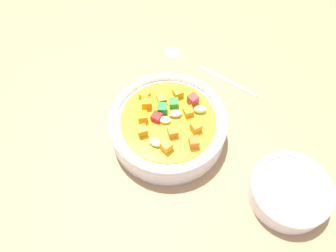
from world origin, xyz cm
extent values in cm
cube|color=#9E754F|center=(0.00, 0.00, -1.00)|extent=(140.00, 140.00, 2.00)
cylinder|color=white|center=(0.00, 0.00, 1.89)|extent=(18.35, 18.35, 3.79)
torus|color=white|center=(0.00, 0.00, 4.15)|extent=(18.47, 18.47, 1.21)
cylinder|color=gold|center=(0.00, 0.00, 3.99)|extent=(14.83, 14.83, 0.40)
ellipsoid|color=beige|center=(1.37, -0.50, 4.70)|extent=(2.35, 2.06, 1.02)
cube|color=orange|center=(-0.86, 5.55, 4.77)|extent=(1.81, 1.81, 1.17)
cube|color=orange|center=(-0.83, -2.61, 4.86)|extent=(1.78, 1.78, 1.35)
cube|color=orange|center=(0.80, -5.75, 4.99)|extent=(1.86, 1.86, 1.61)
cube|color=#358C2E|center=(2.22, 1.82, 4.75)|extent=(1.92, 1.92, 1.13)
ellipsoid|color=#C5CC8D|center=(-0.64, -0.48, 4.61)|extent=(2.29, 2.31, 0.84)
cube|color=orange|center=(1.02, 3.43, 4.74)|extent=(1.76, 1.76, 1.11)
cube|color=orange|center=(2.53, -3.80, 4.96)|extent=(1.50, 1.50, 1.55)
cube|color=orange|center=(-1.50, 3.92, 4.97)|extent=(1.94, 1.94, 1.57)
cube|color=orange|center=(3.25, -0.75, 4.75)|extent=(1.71, 1.71, 1.12)
ellipsoid|color=beige|center=(-3.88, -2.58, 4.66)|extent=(2.03, 2.34, 0.95)
cube|color=orange|center=(-4.54, 0.32, 4.95)|extent=(1.72, 1.72, 1.53)
cube|color=orange|center=(3.82, 3.03, 4.84)|extent=(1.62, 1.62, 1.30)
ellipsoid|color=beige|center=(5.02, -1.41, 4.72)|extent=(2.36, 2.13, 1.07)
cube|color=red|center=(-1.42, 1.04, 4.73)|extent=(1.93, 1.93, 1.08)
cube|color=green|center=(0.35, 1.71, 4.97)|extent=(1.96, 1.96, 1.57)
cube|color=orange|center=(-2.90, -4.16, 4.97)|extent=(1.64, 1.64, 1.57)
cube|color=orange|center=(-3.29, 2.03, 4.95)|extent=(1.87, 1.87, 1.53)
cube|color=#BB3032|center=(5.02, 0.60, 5.00)|extent=(1.55, 1.55, 1.63)
cylinder|color=silver|center=(15.04, 3.36, 0.34)|extent=(5.10, 11.32, 0.67)
ellipsoid|color=silver|center=(10.44, 14.71, 0.48)|extent=(3.52, 3.77, 0.96)
cylinder|color=white|center=(8.97, -18.39, 1.45)|extent=(11.50, 11.50, 2.89)
torus|color=white|center=(8.97, -18.39, 3.12)|extent=(11.61, 11.61, 0.92)
camera|label=1|loc=(-15.10, -23.61, 47.70)|focal=36.03mm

